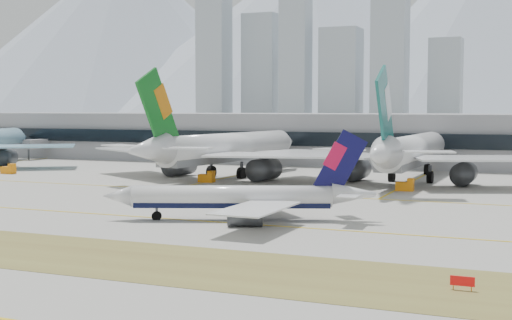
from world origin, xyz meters
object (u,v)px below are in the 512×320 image
at_px(taxiing_airliner, 242,198).
at_px(terminal, 372,138).
at_px(widebody_eva, 223,150).
at_px(widebody_cathay, 410,153).

bearing_deg(taxiing_airliner, terminal, -107.37).
height_order(widebody_eva, terminal, widebody_eva).
bearing_deg(terminal, taxiing_airliner, -86.12).
distance_m(widebody_eva, terminal, 63.30).
bearing_deg(widebody_cathay, taxiing_airliner, 169.28).
xyz_separation_m(taxiing_airliner, widebody_cathay, (13.35, 63.44, 3.38)).
height_order(widebody_eva, widebody_cathay, widebody_eva).
relative_size(taxiing_airliner, widebody_cathay, 0.56).
height_order(taxiing_airliner, widebody_eva, widebody_eva).
bearing_deg(taxiing_airliner, widebody_cathay, -123.14).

